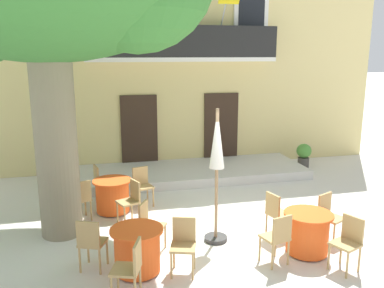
# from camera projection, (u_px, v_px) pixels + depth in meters

# --- Properties ---
(ground_plane) EXTENTS (120.00, 120.00, 0.00)m
(ground_plane) POSITION_uv_depth(u_px,v_px,m) (236.00, 232.00, 8.05)
(ground_plane) COLOR silver
(building_facade) EXTENTS (13.00, 5.09, 7.50)m
(building_facade) POSITION_uv_depth(u_px,v_px,m) (168.00, 46.00, 13.84)
(building_facade) COLOR #DBC67F
(building_facade) RESTS_ON ground
(entrance_step_platform) EXTENTS (6.75, 2.22, 0.25)m
(entrance_step_platform) POSITION_uv_depth(u_px,v_px,m) (189.00, 172.00, 11.70)
(entrance_step_platform) COLOR silver
(entrance_step_platform) RESTS_ON ground
(cafe_table_near_tree) EXTENTS (0.86, 0.86, 0.76)m
(cafe_table_near_tree) POSITION_uv_depth(u_px,v_px,m) (137.00, 250.00, 6.52)
(cafe_table_near_tree) COLOR #EA561E
(cafe_table_near_tree) RESTS_ON ground
(cafe_chair_near_tree_0) EXTENTS (0.51, 0.51, 0.91)m
(cafe_chair_near_tree_0) POSITION_uv_depth(u_px,v_px,m) (131.00, 266.00, 5.75)
(cafe_chair_near_tree_0) COLOR tan
(cafe_chair_near_tree_0) RESTS_ON ground
(cafe_chair_near_tree_1) EXTENTS (0.50, 0.50, 0.91)m
(cafe_chair_near_tree_1) POSITION_uv_depth(u_px,v_px,m) (183.00, 242.00, 6.51)
(cafe_chair_near_tree_1) COLOR tan
(cafe_chair_near_tree_1) RESTS_ON ground
(cafe_chair_near_tree_2) EXTENTS (0.54, 0.54, 0.91)m
(cafe_chair_near_tree_2) POSITION_uv_depth(u_px,v_px,m) (149.00, 223.00, 7.22)
(cafe_chair_near_tree_2) COLOR tan
(cafe_chair_near_tree_2) RESTS_ON ground
(cafe_chair_near_tree_3) EXTENTS (0.52, 0.52, 0.91)m
(cafe_chair_near_tree_3) POSITION_uv_depth(u_px,v_px,m) (91.00, 241.00, 6.52)
(cafe_chair_near_tree_3) COLOR tan
(cafe_chair_near_tree_3) RESTS_ON ground
(cafe_table_middle) EXTENTS (0.86, 0.86, 0.76)m
(cafe_table_middle) POSITION_uv_depth(u_px,v_px,m) (307.00, 233.00, 7.15)
(cafe_table_middle) COLOR #EA561E
(cafe_table_middle) RESTS_ON ground
(cafe_chair_middle_0) EXTENTS (0.52, 0.52, 0.91)m
(cafe_chair_middle_0) POSITION_uv_depth(u_px,v_px,m) (348.00, 240.00, 6.57)
(cafe_chair_middle_0) COLOR tan
(cafe_chair_middle_0) RESTS_ON ground
(cafe_chair_middle_1) EXTENTS (0.53, 0.53, 0.91)m
(cafe_chair_middle_1) POSITION_uv_depth(u_px,v_px,m) (329.00, 214.00, 7.63)
(cafe_chair_middle_1) COLOR tan
(cafe_chair_middle_1) RESTS_ON ground
(cafe_chair_middle_2) EXTENTS (0.49, 0.49, 0.91)m
(cafe_chair_middle_2) POSITION_uv_depth(u_px,v_px,m) (277.00, 212.00, 7.72)
(cafe_chair_middle_2) COLOR tan
(cafe_chair_middle_2) RESTS_ON ground
(cafe_chair_middle_3) EXTENTS (0.49, 0.49, 0.91)m
(cafe_chair_middle_3) POSITION_uv_depth(u_px,v_px,m) (278.00, 236.00, 6.71)
(cafe_chair_middle_3) COLOR tan
(cafe_chair_middle_3) RESTS_ON ground
(cafe_table_front) EXTENTS (0.86, 0.86, 0.76)m
(cafe_table_front) POSITION_uv_depth(u_px,v_px,m) (113.00, 196.00, 9.01)
(cafe_table_front) COLOR #EA561E
(cafe_table_front) RESTS_ON ground
(cafe_chair_front_0) EXTENTS (0.48, 0.48, 0.91)m
(cafe_chair_front_0) POSITION_uv_depth(u_px,v_px,m) (101.00, 181.00, 9.61)
(cafe_chair_front_0) COLOR tan
(cafe_chair_front_0) RESTS_ON ground
(cafe_chair_front_1) EXTENTS (0.52, 0.52, 0.91)m
(cafe_chair_front_1) POSITION_uv_depth(u_px,v_px,m) (81.00, 197.00, 8.50)
(cafe_chair_front_1) COLOR tan
(cafe_chair_front_1) RESTS_ON ground
(cafe_chair_front_2) EXTENTS (0.52, 0.52, 0.91)m
(cafe_chair_front_2) POSITION_uv_depth(u_px,v_px,m) (131.00, 199.00, 8.44)
(cafe_chair_front_2) COLOR tan
(cafe_chair_front_2) RESTS_ON ground
(cafe_chair_front_3) EXTENTS (0.50, 0.50, 0.91)m
(cafe_chair_front_3) POSITION_uv_depth(u_px,v_px,m) (142.00, 184.00, 9.41)
(cafe_chair_front_3) COLOR tan
(cafe_chair_front_3) RESTS_ON ground
(cafe_umbrella) EXTENTS (0.44, 0.44, 2.55)m
(cafe_umbrella) POSITION_uv_depth(u_px,v_px,m) (217.00, 156.00, 7.35)
(cafe_umbrella) COLOR #997A56
(cafe_umbrella) RESTS_ON ground
(ground_planter_left) EXTENTS (0.33, 0.33, 0.51)m
(ground_planter_left) POSITION_uv_depth(u_px,v_px,m) (55.00, 175.00, 10.90)
(ground_planter_left) COLOR #995638
(ground_planter_left) RESTS_ON ground
(ground_planter_right) EXTENTS (0.46, 0.46, 0.75)m
(ground_planter_right) POSITION_uv_depth(u_px,v_px,m) (304.00, 154.00, 12.60)
(ground_planter_right) COLOR #47423D
(ground_planter_right) RESTS_ON ground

